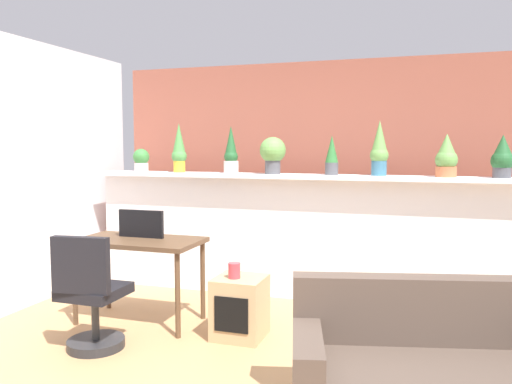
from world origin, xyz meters
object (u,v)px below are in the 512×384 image
at_px(potted_plant_3, 273,153).
at_px(side_cube_shelf, 240,307).
at_px(desk, 139,248).
at_px(potted_plant_5, 379,149).
at_px(tv_monitor, 141,224).
at_px(office_chair, 91,301).
at_px(couch, 434,380).
at_px(potted_plant_2, 231,153).
at_px(potted_plant_1, 179,149).
at_px(potted_plant_7, 502,157).
at_px(potted_plant_0, 141,160).
at_px(potted_plant_4, 332,155).
at_px(vase_on_shelf, 234,271).
at_px(potted_plant_6, 446,157).

relative_size(potted_plant_3, side_cube_shelf, 0.76).
bearing_deg(desk, side_cube_shelf, -4.63).
distance_m(potted_plant_5, tv_monitor, 2.36).
relative_size(desk, office_chair, 1.21).
xyz_separation_m(side_cube_shelf, couch, (1.49, -0.97, 0.03)).
height_order(potted_plant_2, tv_monitor, potted_plant_2).
xyz_separation_m(potted_plant_2, potted_plant_5, (1.51, 0.07, 0.04)).
bearing_deg(potted_plant_5, potted_plant_2, -177.18).
bearing_deg(couch, potted_plant_1, 140.49).
height_order(potted_plant_7, couch, potted_plant_7).
distance_m(potted_plant_0, tv_monitor, 1.29).
relative_size(potted_plant_4, side_cube_shelf, 0.78).
distance_m(potted_plant_2, potted_plant_4, 1.05).
bearing_deg(potted_plant_3, desk, -129.73).
xyz_separation_m(potted_plant_5, tv_monitor, (-1.99, -1.08, -0.66)).
distance_m(potted_plant_1, potted_plant_3, 1.07).
distance_m(potted_plant_0, potted_plant_4, 2.12).
bearing_deg(office_chair, potted_plant_7, 30.93).
xyz_separation_m(potted_plant_1, desk, (0.16, -1.12, -0.87)).
distance_m(office_chair, couch, 2.50).
bearing_deg(tv_monitor, vase_on_shelf, -11.15).
xyz_separation_m(potted_plant_6, vase_on_shelf, (-1.63, -1.23, -0.90)).
bearing_deg(potted_plant_6, vase_on_shelf, -143.10).
bearing_deg(potted_plant_4, side_cube_shelf, -113.54).
relative_size(potted_plant_1, desk, 0.48).
relative_size(tv_monitor, couch, 0.26).
bearing_deg(potted_plant_2, couch, -46.71).
bearing_deg(potted_plant_7, potted_plant_2, -178.97).
relative_size(potted_plant_0, potted_plant_3, 0.68).
relative_size(potted_plant_5, potted_plant_6, 1.33).
height_order(potted_plant_5, couch, potted_plant_5).
bearing_deg(potted_plant_1, side_cube_shelf, -46.56).
bearing_deg(potted_plant_0, potted_plant_1, 3.15).
height_order(potted_plant_1, tv_monitor, potted_plant_1).
relative_size(potted_plant_1, side_cube_shelf, 1.07).
bearing_deg(couch, vase_on_shelf, 148.45).
xyz_separation_m(potted_plant_3, potted_plant_5, (1.05, 0.06, 0.04)).
relative_size(office_chair, vase_on_shelf, 7.22).
height_order(potted_plant_5, potted_plant_6, potted_plant_5).
bearing_deg(potted_plant_7, potted_plant_3, -179.03).
height_order(potted_plant_1, desk, potted_plant_1).
xyz_separation_m(potted_plant_0, potted_plant_6, (3.19, 0.02, 0.05)).
bearing_deg(couch, office_chair, 171.93).
height_order(potted_plant_2, potted_plant_5, potted_plant_5).
height_order(office_chair, vase_on_shelf, office_chair).
xyz_separation_m(tv_monitor, vase_on_shelf, (0.97, -0.19, -0.31)).
height_order(potted_plant_7, vase_on_shelf, potted_plant_7).
bearing_deg(side_cube_shelf, potted_plant_2, 113.93).
bearing_deg(potted_plant_6, potted_plant_7, 1.97).
xyz_separation_m(potted_plant_5, desk, (-1.96, -1.16, -0.87)).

